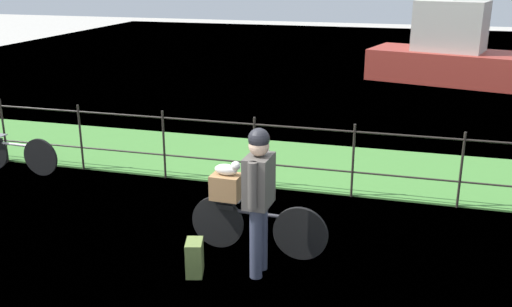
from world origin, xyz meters
name	(u,v)px	position (x,y,z in m)	size (l,w,h in m)	color
ground_plane	(200,258)	(0.00, 0.00, 0.00)	(60.00, 60.00, 0.00)	#B2ADA3
grass_strip	(273,162)	(0.00, 3.60, 0.01)	(27.00, 2.40, 0.03)	#478438
harbor_water	(341,74)	(0.00, 12.64, 0.00)	(30.00, 30.00, 0.00)	#60849E
iron_fence	(254,147)	(0.00, 2.38, 0.64)	(18.04, 0.04, 1.12)	#28231E
bicycle_main	(257,226)	(0.61, 0.32, 0.35)	(1.68, 0.17, 0.65)	black
wooden_crate	(226,187)	(0.23, 0.33, 0.80)	(0.35, 0.27, 0.30)	olive
terrier_dog	(228,169)	(0.26, 0.33, 1.03)	(0.32, 0.15, 0.18)	silver
cyclist_person	(259,189)	(0.76, -0.14, 1.00)	(0.28, 0.54, 1.68)	#383D51
backpack_on_paving	(195,258)	(0.08, -0.36, 0.20)	(0.28, 0.18, 0.40)	olive
bicycle_parked	(15,153)	(-4.01, 1.99, 0.33)	(1.59, 0.18, 0.62)	black
moored_boat_near	(448,53)	(3.14, 12.24, 0.84)	(4.73, 3.00, 3.94)	#9E3328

